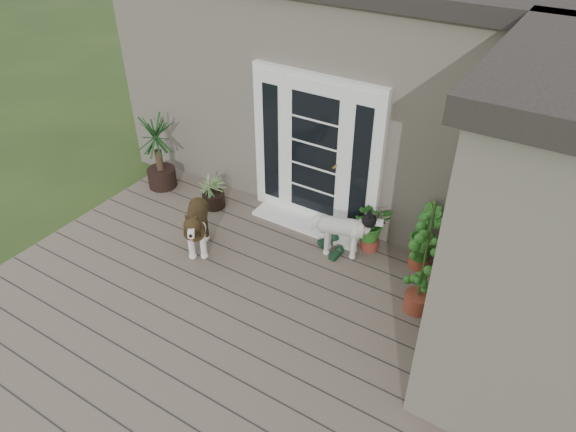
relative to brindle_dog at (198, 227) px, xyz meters
The scene contains 15 objects.
deck 1.44m from the brindle_dog, 34.60° to the right, with size 6.20×4.60×0.12m, color #6B5B4C.
house_main 3.80m from the brindle_dog, 71.85° to the left, with size 7.40×4.00×3.10m, color #665E54.
house_wing 4.19m from the brindle_dog, ahead, with size 1.60×2.40×3.10m, color #665E54.
door_unit 1.84m from the brindle_dog, 56.54° to the left, with size 1.90×0.14×2.15m, color white.
door_step 1.57m from the brindle_dog, 52.42° to the left, with size 1.60×0.40×0.05m, color white.
brindle_dog is the anchor object (origin of this frame).
white_dog 1.88m from the brindle_dog, 29.19° to the left, with size 0.32×0.75×0.63m, color white, non-canonical shape.
spider_plant 1.03m from the brindle_dog, 117.96° to the left, with size 0.56×0.56×0.59m, color #94A364, non-canonical shape.
yucca 1.81m from the brindle_dog, 148.70° to the left, with size 0.83×0.83×1.20m, color black, non-canonical shape.
herb_a 2.27m from the brindle_dog, 32.43° to the left, with size 0.50×0.50×0.64m, color #1E5F1B.
herb_b 2.87m from the brindle_dog, 25.00° to the left, with size 0.45×0.45×0.68m, color #1D5016.
herb_c 3.25m from the brindle_dog, 20.39° to the left, with size 0.32×0.32×0.51m, color #215618.
sapling 2.92m from the brindle_dog, ahead, with size 0.46×0.46×1.57m, color #195418, non-canonical shape.
clog_left 1.85m from the brindle_dog, 26.99° to the left, with size 0.13×0.28×0.08m, color black, non-canonical shape.
clog_right 1.75m from the brindle_dog, 35.58° to the left, with size 0.15×0.32×0.10m, color black, non-canonical shape.
Camera 1 is at (2.78, -2.86, 4.52)m, focal length 32.76 mm.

